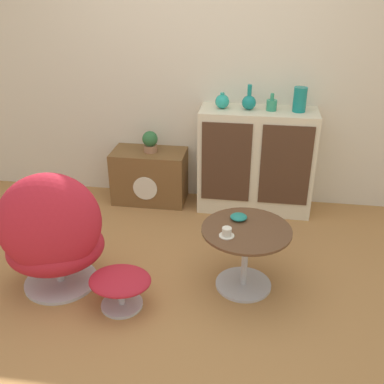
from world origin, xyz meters
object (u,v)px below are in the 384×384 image
(egg_chair, at_px, (53,237))
(vase_inner_left, at_px, (249,102))
(coffee_table, at_px, (245,249))
(potted_plant, at_px, (150,141))
(bowl, at_px, (239,217))
(teacup, at_px, (227,233))
(vase_inner_right, at_px, (272,105))
(vase_leftmost, at_px, (222,101))
(sideboard, at_px, (256,161))
(ottoman, at_px, (120,283))
(vase_rightmost, at_px, (300,100))
(tv_console, at_px, (150,176))

(egg_chair, height_order, vase_inner_left, vase_inner_left)
(egg_chair, bearing_deg, coffee_table, 9.63)
(potted_plant, height_order, bowl, potted_plant)
(teacup, distance_m, bowl, 0.24)
(coffee_table, height_order, teacup, teacup)
(egg_chair, relative_size, vase_inner_right, 6.23)
(vase_inner_left, bearing_deg, vase_leftmost, 180.00)
(vase_inner_right, relative_size, bowl, 1.26)
(coffee_table, bearing_deg, vase_inner_left, 92.80)
(sideboard, bearing_deg, coffee_table, -91.51)
(ottoman, bearing_deg, teacup, 18.74)
(vase_inner_right, distance_m, bowl, 1.23)
(sideboard, xyz_separation_m, vase_leftmost, (-0.32, 0.00, 0.54))
(egg_chair, xyz_separation_m, ottoman, (0.49, -0.12, -0.24))
(ottoman, height_order, vase_leftmost, vase_leftmost)
(sideboard, bearing_deg, ottoman, -118.24)
(sideboard, height_order, vase_leftmost, vase_leftmost)
(vase_inner_right, xyz_separation_m, potted_plant, (-1.09, 0.01, -0.40))
(vase_rightmost, relative_size, teacup, 2.05)
(sideboard, height_order, coffee_table, sideboard)
(vase_rightmost, bearing_deg, vase_inner_right, 180.00)
(egg_chair, bearing_deg, potted_plant, 76.84)
(vase_rightmost, bearing_deg, tv_console, 179.77)
(vase_inner_left, relative_size, potted_plant, 1.09)
(ottoman, relative_size, bowl, 3.52)
(tv_console, bearing_deg, vase_inner_left, -0.34)
(tv_console, xyz_separation_m, ottoman, (0.17, -1.57, -0.07))
(vase_leftmost, xyz_separation_m, vase_rightmost, (0.66, -0.00, 0.04))
(egg_chair, distance_m, ottoman, 0.56)
(sideboard, bearing_deg, vase_inner_left, 177.58)
(coffee_table, xyz_separation_m, teacup, (-0.13, -0.11, 0.19))
(teacup, bearing_deg, vase_inner_left, 87.10)
(sideboard, height_order, bowl, sideboard)
(vase_leftmost, bearing_deg, ottoman, -108.18)
(coffee_table, xyz_separation_m, potted_plant, (-0.96, 1.23, 0.30))
(teacup, bearing_deg, egg_chair, -174.72)
(vase_inner_left, relative_size, vase_inner_right, 1.46)
(coffee_table, xyz_separation_m, vase_leftmost, (-0.29, 1.22, 0.71))
(vase_leftmost, bearing_deg, tv_console, 179.55)
(potted_plant, xyz_separation_m, teacup, (0.83, -1.34, -0.11))
(potted_plant, bearing_deg, tv_console, -177.71)
(egg_chair, height_order, bowl, egg_chair)
(sideboard, relative_size, potted_plant, 5.17)
(sideboard, xyz_separation_m, coffee_table, (-0.03, -1.22, -0.16))
(sideboard, relative_size, coffee_table, 1.67)
(tv_console, xyz_separation_m, egg_chair, (-0.32, -1.45, 0.17))
(egg_chair, bearing_deg, vase_inner_right, 45.19)
(egg_chair, height_order, vase_inner_right, vase_inner_right)
(ottoman, distance_m, vase_rightmost, 2.14)
(tv_console, xyz_separation_m, vase_leftmost, (0.68, -0.01, 0.76))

